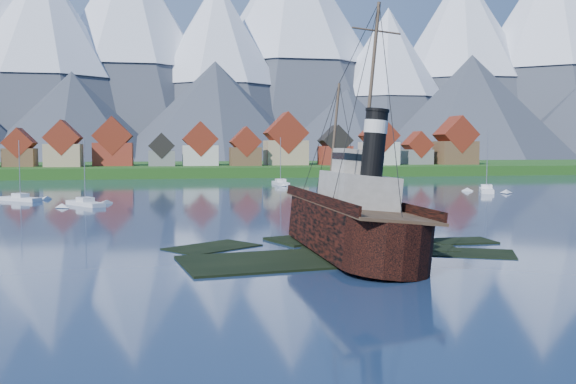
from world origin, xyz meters
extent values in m
plane|color=#1B2D4D|center=(0.00, 0.00, 0.00)|extent=(1400.00, 1400.00, 0.00)
cube|color=black|center=(-3.00, -2.00, -0.32)|extent=(19.08, 11.42, 1.00)
cube|color=black|center=(6.00, 4.00, -0.38)|extent=(15.15, 9.76, 1.00)
cube|color=black|center=(2.00, 9.00, -0.28)|extent=(11.45, 9.06, 1.00)
cube|color=black|center=(12.00, -1.00, -0.42)|extent=(10.27, 8.34, 1.00)
cube|color=black|center=(-9.00, 6.00, -0.40)|extent=(9.42, 8.68, 1.00)
cube|color=black|center=(15.00, 5.00, -0.35)|extent=(6.00, 4.00, 1.00)
cube|color=#214B15|center=(0.00, 170.00, 0.00)|extent=(600.00, 80.00, 3.20)
cube|color=#3F3D38|center=(0.00, 132.00, 0.00)|extent=(600.00, 2.50, 2.00)
cube|color=brown|center=(-56.00, 153.00, 5.75)|extent=(9.00, 8.00, 5.50)
cube|color=maroon|center=(-56.00, 153.00, 10.12)|extent=(9.16, 8.16, 9.16)
cube|color=tan|center=(-43.00, 150.00, 6.40)|extent=(10.50, 9.00, 6.80)
cube|color=maroon|center=(-43.00, 150.00, 11.69)|extent=(10.69, 9.18, 10.69)
cube|color=maroon|center=(-29.00, 156.00, 6.60)|extent=(12.00, 8.50, 7.20)
cube|color=maroon|center=(-29.00, 156.00, 12.36)|extent=(12.22, 8.67, 12.22)
cube|color=slate|center=(-14.00, 151.00, 5.40)|extent=(8.00, 7.00, 4.80)
cube|color=black|center=(-14.00, 151.00, 9.24)|extent=(8.15, 7.14, 8.15)
cube|color=beige|center=(-2.00, 154.00, 6.20)|extent=(11.00, 9.50, 6.40)
cube|color=maroon|center=(-2.00, 154.00, 11.38)|extent=(11.20, 9.69, 11.20)
cube|color=brown|center=(12.00, 150.00, 5.90)|extent=(9.50, 8.00, 5.80)
cube|color=maroon|center=(12.00, 150.00, 10.51)|extent=(9.67, 8.16, 9.67)
cube|color=tan|center=(26.00, 155.00, 7.00)|extent=(13.50, 10.00, 8.00)
cube|color=maroon|center=(26.00, 155.00, 13.43)|extent=(13.75, 10.20, 13.75)
cube|color=maroon|center=(42.00, 152.00, 6.10)|extent=(10.00, 8.50, 6.20)
cube|color=black|center=(42.00, 152.00, 11.00)|extent=(10.18, 8.67, 10.18)
cube|color=beige|center=(56.00, 149.00, 6.75)|extent=(11.50, 9.00, 7.50)
cube|color=maroon|center=(56.00, 149.00, 12.57)|extent=(11.71, 9.18, 11.71)
cube|color=slate|center=(71.00, 153.00, 5.50)|extent=(9.00, 7.50, 5.00)
cube|color=maroon|center=(71.00, 153.00, 9.62)|extent=(9.16, 7.65, 9.16)
cube|color=brown|center=(84.00, 151.00, 6.90)|extent=(12.50, 10.00, 7.80)
cube|color=maroon|center=(84.00, 151.00, 13.05)|extent=(12.73, 10.20, 12.73)
cone|color=#2D333D|center=(-100.00, 455.00, 73.00)|extent=(180.00, 180.00, 150.00)
cone|color=white|center=(-100.00, 455.00, 103.00)|extent=(111.60, 111.60, 90.00)
cone|color=#2D333D|center=(-40.00, 495.00, 88.00)|extent=(210.00, 210.00, 180.00)
cone|color=white|center=(-40.00, 495.00, 124.00)|extent=(130.20, 130.20, 108.00)
cone|color=#2D333D|center=(30.00, 470.00, 70.50)|extent=(170.00, 170.00, 145.00)
cone|color=white|center=(30.00, 470.00, 99.50)|extent=(105.40, 105.40, 87.00)
cone|color=#2D333D|center=(100.00, 515.00, 98.00)|extent=(240.00, 240.00, 200.00)
cone|color=white|center=(100.00, 515.00, 138.00)|extent=(148.80, 148.80, 120.00)
cone|color=#2D333D|center=(170.00, 460.00, 60.50)|extent=(150.00, 150.00, 125.00)
cone|color=white|center=(170.00, 460.00, 85.50)|extent=(93.00, 93.00, 75.00)
cone|color=#2D333D|center=(250.00, 490.00, 83.00)|extent=(200.00, 200.00, 170.00)
cone|color=white|center=(250.00, 490.00, 117.00)|extent=(124.00, 124.00, 102.00)
cone|color=#2D333D|center=(330.00, 475.00, 93.00)|extent=(230.00, 230.00, 190.00)
cone|color=white|center=(330.00, 475.00, 131.00)|extent=(142.60, 142.60, 114.00)
cone|color=#2D333D|center=(-70.00, 374.00, 27.00)|extent=(120.00, 120.00, 58.00)
cone|color=#2D333D|center=(20.00, 369.00, 31.00)|extent=(136.00, 136.00, 66.00)
cone|color=#2D333D|center=(110.00, 373.00, 23.00)|extent=(110.00, 110.00, 50.00)
cone|color=#2D333D|center=(200.00, 370.00, 35.50)|extent=(150.00, 150.00, 75.00)
cube|color=black|center=(2.23, 0.76, 2.10)|extent=(6.50, 18.73, 3.90)
cone|color=black|center=(2.23, 12.91, 2.10)|extent=(6.50, 6.50, 6.50)
cylinder|color=black|center=(2.23, -8.61, 2.10)|extent=(6.50, 6.50, 3.90)
cube|color=#4C3826|center=(2.23, 0.76, 4.15)|extent=(6.37, 24.72, 0.23)
cube|color=black|center=(-0.89, 0.76, 4.56)|extent=(0.19, 23.94, 0.84)
cube|color=black|center=(5.36, 0.76, 4.56)|extent=(0.19, 23.94, 0.84)
cube|color=#ADA89E|center=(2.23, -0.64, 5.54)|extent=(4.83, 7.90, 2.79)
cube|color=#ADA89E|center=(2.23, 0.29, 7.96)|extent=(3.35, 3.72, 2.04)
cylinder|color=black|center=(2.23, -3.70, 9.54)|extent=(1.77, 1.77, 5.20)
cylinder|color=silver|center=(2.23, -3.70, 10.84)|extent=(1.86, 1.86, 1.02)
cylinder|color=#473828|center=(2.23, 8.19, 9.81)|extent=(0.26, 0.26, 11.15)
cylinder|color=#473828|center=(2.23, -1.57, 15.02)|extent=(0.30, 0.30, 12.08)
cube|color=silver|center=(-25.37, 50.88, 0.09)|extent=(6.73, 8.60, 1.12)
cube|color=silver|center=(-25.37, 50.88, 0.98)|extent=(2.99, 3.14, 0.65)
cylinder|color=gray|center=(-25.37, 50.88, 5.50)|extent=(0.13, 0.13, 9.69)
cube|color=silver|center=(-37.14, 61.86, 0.09)|extent=(7.70, 6.90, 1.11)
cube|color=silver|center=(-37.14, 61.86, 0.97)|extent=(2.95, 2.89, 0.64)
cylinder|color=gray|center=(-37.14, 61.86, 5.43)|extent=(0.13, 0.13, 9.58)
cube|color=silver|center=(49.86, 65.41, 0.11)|extent=(6.12, 9.60, 1.34)
cube|color=silver|center=(49.86, 65.41, 1.17)|extent=(3.01, 3.28, 0.78)
cylinder|color=gray|center=(49.86, 65.41, 6.58)|extent=(0.16, 0.16, 11.60)
cube|color=silver|center=(13.87, 97.47, 0.10)|extent=(2.63, 10.17, 1.22)
cube|color=silver|center=(13.87, 97.47, 1.06)|extent=(2.26, 2.86, 0.71)
cylinder|color=gray|center=(13.87, 97.47, 5.98)|extent=(0.14, 0.14, 10.55)
camera|label=1|loc=(-13.20, -52.31, 9.30)|focal=40.00mm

